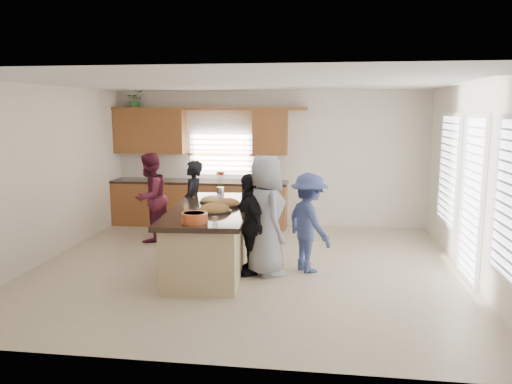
# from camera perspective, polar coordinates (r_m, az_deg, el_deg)

# --- Properties ---
(floor) EXTENTS (6.50, 6.50, 0.00)m
(floor) POSITION_cam_1_polar(r_m,az_deg,el_deg) (7.80, -1.05, -8.61)
(floor) COLOR #C3B291
(floor) RESTS_ON ground
(room_shell) EXTENTS (6.52, 6.02, 2.81)m
(room_shell) POSITION_cam_1_polar(r_m,az_deg,el_deg) (7.44, -1.10, 5.46)
(room_shell) COLOR silver
(room_shell) RESTS_ON ground
(back_cabinetry) EXTENTS (4.08, 0.66, 2.46)m
(back_cabinetry) POSITION_cam_1_polar(r_m,az_deg,el_deg) (10.50, -6.70, 1.13)
(back_cabinetry) COLOR brown
(back_cabinetry) RESTS_ON ground
(right_wall_glazing) EXTENTS (0.06, 4.00, 2.25)m
(right_wall_glazing) POSITION_cam_1_polar(r_m,az_deg,el_deg) (7.57, 23.62, 0.48)
(right_wall_glazing) COLOR white
(right_wall_glazing) RESTS_ON ground
(island) EXTENTS (1.34, 2.77, 0.95)m
(island) POSITION_cam_1_polar(r_m,az_deg,el_deg) (7.69, -5.19, -5.39)
(island) COLOR tan
(island) RESTS_ON ground
(platter_front) EXTENTS (0.50, 0.50, 0.20)m
(platter_front) POSITION_cam_1_polar(r_m,az_deg,el_deg) (7.24, -4.75, -2.05)
(platter_front) COLOR black
(platter_front) RESTS_ON island
(platter_mid) EXTENTS (0.44, 0.44, 0.18)m
(platter_mid) POSITION_cam_1_polar(r_m,az_deg,el_deg) (7.66, -3.28, -1.40)
(platter_mid) COLOR black
(platter_mid) RESTS_ON island
(platter_back) EXTENTS (0.34, 0.34, 0.14)m
(platter_back) POSITION_cam_1_polar(r_m,az_deg,el_deg) (7.99, -5.27, -0.98)
(platter_back) COLOR black
(platter_back) RESTS_ON island
(salad_bowl) EXTENTS (0.34, 0.34, 0.13)m
(salad_bowl) POSITION_cam_1_polar(r_m,az_deg,el_deg) (6.56, -7.03, -2.87)
(salad_bowl) COLOR #D55826
(salad_bowl) RESTS_ON island
(clear_cup) EXTENTS (0.07, 0.07, 0.10)m
(clear_cup) POSITION_cam_1_polar(r_m,az_deg,el_deg) (6.49, -4.73, -3.20)
(clear_cup) COLOR white
(clear_cup) RESTS_ON island
(plate_stack) EXTENTS (0.21, 0.21, 0.05)m
(plate_stack) POSITION_cam_1_polar(r_m,az_deg,el_deg) (8.35, -4.66, -0.54)
(plate_stack) COLOR #9E7EB8
(plate_stack) RESTS_ON island
(flower_vase) EXTENTS (0.14, 0.14, 0.41)m
(flower_vase) POSITION_cam_1_polar(r_m,az_deg,el_deg) (8.61, -4.07, 1.04)
(flower_vase) COLOR silver
(flower_vase) RESTS_ON island
(potted_plant) EXTENTS (0.46, 0.43, 0.42)m
(potted_plant) POSITION_cam_1_polar(r_m,az_deg,el_deg) (10.89, -13.59, 10.18)
(potted_plant) COLOR #2E752E
(potted_plant) RESTS_ON back_cabinetry
(woman_left_back) EXTENTS (0.39, 0.57, 1.54)m
(woman_left_back) POSITION_cam_1_polar(r_m,az_deg,el_deg) (8.81, -7.23, -1.42)
(woman_left_back) COLOR black
(woman_left_back) RESTS_ON ground
(woman_left_mid) EXTENTS (0.77, 0.91, 1.64)m
(woman_left_mid) POSITION_cam_1_polar(r_m,az_deg,el_deg) (9.37, -12.02, -0.60)
(woman_left_mid) COLOR maroon
(woman_left_mid) RESTS_ON ground
(woman_left_front) EXTENTS (0.74, 0.95, 1.50)m
(woman_left_front) POSITION_cam_1_polar(r_m,az_deg,el_deg) (7.34, -0.79, -3.67)
(woman_left_front) COLOR black
(woman_left_front) RESTS_ON ground
(woman_right_back) EXTENTS (1.00, 1.11, 1.49)m
(woman_right_back) POSITION_cam_1_polar(r_m,az_deg,el_deg) (7.49, 6.06, -3.51)
(woman_right_back) COLOR navy
(woman_right_back) RESTS_ON ground
(woman_right_front) EXTENTS (0.87, 1.02, 1.76)m
(woman_right_front) POSITION_cam_1_polar(r_m,az_deg,el_deg) (7.29, 1.17, -2.71)
(woman_right_front) COLOR gray
(woman_right_front) RESTS_ON ground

